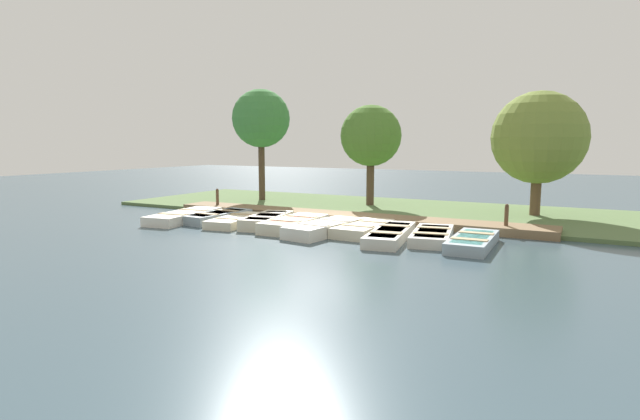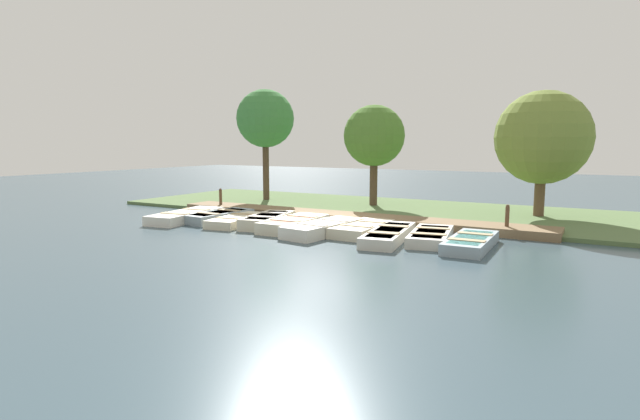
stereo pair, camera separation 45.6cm
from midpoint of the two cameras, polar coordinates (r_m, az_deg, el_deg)
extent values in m
plane|color=#384C56|center=(18.20, 1.61, -1.86)|extent=(80.00, 80.00, 0.00)
cube|color=#567042|center=(22.68, 7.55, 0.12)|extent=(8.00, 24.00, 0.14)
cube|color=brown|center=(19.43, 3.59, -0.84)|extent=(1.43, 15.29, 0.29)
cube|color=silver|center=(20.14, -14.42, -0.67)|extent=(3.63, 1.69, 0.36)
cube|color=#994C33|center=(20.12, -14.44, -0.20)|extent=(2.97, 1.34, 0.03)
cube|color=tan|center=(19.59, -15.59, -0.36)|extent=(0.50, 1.18, 0.03)
cube|color=tan|center=(20.65, -13.35, 0.11)|extent=(0.50, 1.18, 0.03)
cube|color=#8C9EA8|center=(19.78, -10.81, -0.72)|extent=(2.98, 1.29, 0.35)
cube|color=#6B7F51|center=(19.76, -10.82, -0.26)|extent=(2.44, 1.02, 0.03)
cube|color=tan|center=(19.37, -11.97, -0.36)|extent=(0.36, 1.03, 0.03)
cube|color=tan|center=(20.15, -9.73, 0.00)|extent=(0.36, 1.03, 0.03)
cube|color=beige|center=(18.82, -8.70, -1.17)|extent=(3.02, 1.52, 0.30)
cube|color=teal|center=(18.80, -8.71, -0.75)|extent=(2.47, 1.20, 0.02)
cube|color=tan|center=(18.33, -9.57, -0.90)|extent=(0.43, 1.06, 0.03)
cube|color=tan|center=(19.27, -7.89, -0.46)|extent=(0.43, 1.06, 0.03)
cube|color=beige|center=(18.29, -5.29, -1.19)|extent=(2.96, 1.64, 0.41)
cube|color=#4C709E|center=(18.27, -5.30, -0.61)|extent=(2.42, 1.30, 0.03)
cube|color=beige|center=(17.78, -5.97, -0.75)|extent=(0.48, 1.04, 0.03)
cube|color=beige|center=(18.75, -4.67, -0.30)|extent=(0.48, 1.04, 0.03)
cube|color=beige|center=(17.47, -2.25, -1.60)|extent=(3.03, 1.28, 0.40)
cube|color=#994C33|center=(17.44, -2.25, -1.01)|extent=(2.48, 1.00, 0.03)
cube|color=tan|center=(16.95, -3.24, -1.16)|extent=(0.32, 1.13, 0.03)
cube|color=tan|center=(17.93, -1.32, -0.68)|extent=(0.32, 1.13, 0.03)
cube|color=silver|center=(16.55, 1.19, -2.11)|extent=(3.35, 1.58, 0.40)
cube|color=#994C33|center=(16.52, 1.19, -1.48)|extent=(2.74, 1.25, 0.03)
cube|color=beige|center=(16.03, -0.10, -1.65)|extent=(0.46, 1.10, 0.03)
cube|color=beige|center=(17.01, 2.40, -1.13)|extent=(0.46, 1.10, 0.03)
cube|color=beige|center=(16.64, 5.66, -2.17)|extent=(2.80, 1.23, 0.35)
cube|color=#994C33|center=(16.62, 5.66, -1.62)|extent=(2.29, 0.96, 0.03)
cube|color=tan|center=(16.14, 4.89, -1.79)|extent=(0.28, 1.13, 0.03)
cube|color=tan|center=(17.09, 6.39, -1.29)|extent=(0.28, 1.13, 0.03)
cube|color=beige|center=(15.72, 8.70, -2.82)|extent=(3.70, 1.54, 0.34)
cube|color=teal|center=(15.69, 8.71, -2.27)|extent=(3.03, 1.22, 0.03)
cube|color=tan|center=(15.03, 8.16, -2.59)|extent=(0.49, 0.98, 0.03)
cube|color=tan|center=(16.34, 9.23, -1.79)|extent=(0.49, 0.98, 0.03)
cube|color=beige|center=(15.76, 13.36, -2.95)|extent=(3.03, 1.60, 0.32)
cube|color=#4C709E|center=(15.73, 13.37, -2.42)|extent=(2.48, 1.27, 0.03)
cube|color=tan|center=(15.19, 13.15, -2.67)|extent=(0.46, 1.06, 0.03)
cube|color=tan|center=(16.26, 13.59, -2.01)|extent=(0.46, 1.06, 0.03)
cube|color=#8C9EA8|center=(15.06, 17.69, -3.57)|extent=(2.99, 1.15, 0.32)
cube|color=teal|center=(15.03, 17.71, -3.01)|extent=(2.45, 0.90, 0.03)
cube|color=tan|center=(14.48, 17.29, -3.29)|extent=(0.32, 1.01, 0.03)
cube|color=tan|center=(15.58, 18.10, -2.58)|extent=(0.32, 1.01, 0.03)
cylinder|color=brown|center=(22.71, -10.72, 1.07)|extent=(0.13, 0.13, 0.93)
sphere|color=brown|center=(22.66, -10.75, 2.30)|extent=(0.12, 0.12, 0.12)
cylinder|color=brown|center=(17.54, 21.29, -1.19)|extent=(0.13, 0.13, 0.93)
sphere|color=brown|center=(17.48, 21.36, 0.40)|extent=(0.12, 0.12, 0.12)
cylinder|color=#4C3828|center=(25.70, -5.69, 4.73)|extent=(0.32, 0.32, 3.46)
sphere|color=#3D7F3D|center=(25.70, -5.77, 10.36)|extent=(2.91, 2.91, 2.91)
cylinder|color=#4C3828|center=(23.37, 6.70, 3.37)|extent=(0.36, 0.36, 2.59)
sphere|color=#4C7A2D|center=(23.31, 6.77, 8.44)|extent=(2.81, 2.81, 2.81)
cylinder|color=brown|center=(21.64, 24.37, 1.94)|extent=(0.40, 0.40, 2.23)
sphere|color=olive|center=(21.56, 24.67, 7.54)|extent=(3.65, 3.65, 3.65)
camera|label=1|loc=(0.23, -89.26, 0.10)|focal=28.00mm
camera|label=2|loc=(0.23, 90.74, -0.10)|focal=28.00mm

